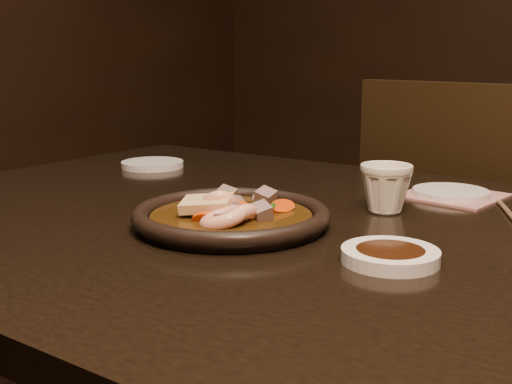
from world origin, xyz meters
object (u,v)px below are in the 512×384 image
Objects in this scene: table at (379,293)px; tea_cup at (386,187)px; plate at (231,217)px; chair at (469,270)px.

tea_cup is (-0.05, 0.12, 0.11)m from table.
table is 0.22m from plate.
tea_cup is (0.14, 0.19, 0.02)m from plate.
chair reaches higher than tea_cup.
table is at bearing 104.06° from chair.
chair is 12.02× the size of tea_cup.
plate is 0.24m from tea_cup.
plate is at bearing 88.99° from chair.
table is 0.17m from tea_cup.
table is 6.00× the size of plate.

